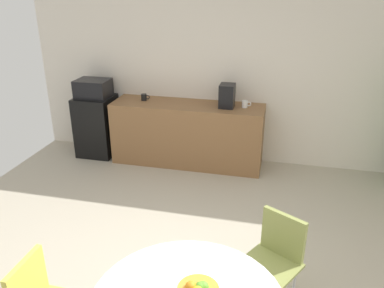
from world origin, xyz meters
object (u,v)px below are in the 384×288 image
mug_green (144,97)px  mini_fridge (97,126)px  coffee_maker (227,96)px  chair_olive (276,252)px  microwave (93,88)px  mug_white (245,104)px

mug_green → mini_fridge: bearing=-177.0°
mini_fridge → mug_green: mug_green is taller
mini_fridge → coffee_maker: size_ratio=2.85×
mini_fridge → chair_olive: 3.75m
mug_green → coffee_maker: bearing=-1.9°
microwave → mug_green: size_ratio=3.72×
chair_olive → mug_green: 3.28m
mug_green → coffee_maker: 1.22m
mug_white → chair_olive: bearing=-77.9°
mini_fridge → mug_green: (0.78, 0.04, 0.49)m
chair_olive → mug_green: (-2.01, 2.55, 0.43)m
mini_fridge → microwave: bearing=0.0°
chair_olive → mini_fridge: bearing=137.9°
chair_olive → mug_white: 2.65m
mini_fridge → mug_green: bearing=3.0°
mini_fridge → mug_white: 2.29m
mini_fridge → coffee_maker: coffee_maker is taller
mini_fridge → mug_white: (2.24, 0.04, 0.49)m
coffee_maker → mug_green: bearing=178.1°
mug_green → coffee_maker: size_ratio=0.40×
mug_white → mug_green: bearing=-179.9°
microwave → coffee_maker: 1.99m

